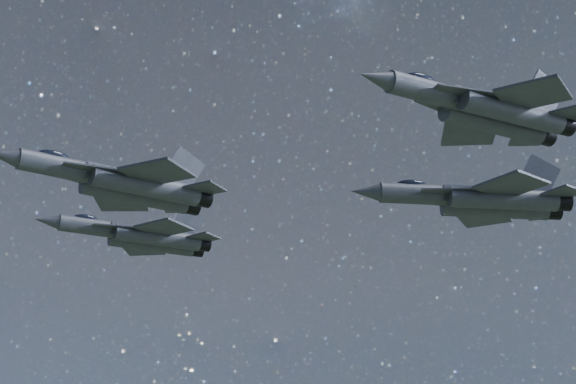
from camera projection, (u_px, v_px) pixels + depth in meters
name	position (u px, v px, depth m)	size (l,w,h in m)	color
jet_lead	(123.00, 183.00, 65.45)	(16.25, 11.40, 4.10)	#373B45
jet_left	(141.00, 236.00, 89.66)	(16.91, 12.05, 4.31)	#373B45
jet_right	(486.00, 109.00, 56.67)	(15.05, 10.69, 3.83)	#373B45
jet_slot	(481.00, 200.00, 83.66)	(19.95, 13.34, 5.05)	#373B45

